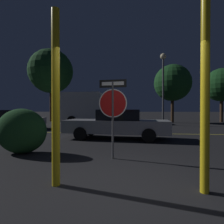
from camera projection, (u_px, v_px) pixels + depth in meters
name	position (u px, v px, depth m)	size (l,w,h in m)	color
ground_plane	(128.00, 189.00, 3.02)	(260.00, 260.00, 0.00)	black
road_center_stripe	(128.00, 133.00, 10.21)	(39.09, 0.12, 0.01)	gold
stop_sign	(113.00, 104.00, 4.91)	(0.80, 0.12, 2.23)	#4C4C51
yellow_pole_left	(56.00, 97.00, 3.17)	(0.15, 0.15, 3.20)	yellow
yellow_pole_right	(205.00, 94.00, 2.88)	(0.14, 0.14, 3.29)	yellow
hedge_bush_1	(22.00, 131.00, 5.50)	(1.61, 0.97, 1.42)	#1E4C23
passing_car_1	(14.00, 119.00, 12.71)	(4.16, 2.20, 1.37)	silver
passing_car_2	(117.00, 124.00, 8.37)	(5.09, 2.12, 1.39)	#9E9EA3
delivery_truck	(93.00, 108.00, 16.48)	(5.93, 2.34, 3.00)	silver
street_lamp	(163.00, 74.00, 15.72)	(0.54, 0.54, 6.48)	#4C4C51
tree_0	(173.00, 83.00, 18.85)	(3.94, 3.94, 6.28)	#422D1E
tree_1	(222.00, 85.00, 19.65)	(3.71, 3.71, 6.06)	#422D1E
tree_2	(51.00, 71.00, 21.04)	(5.25, 5.25, 8.67)	#422D1E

